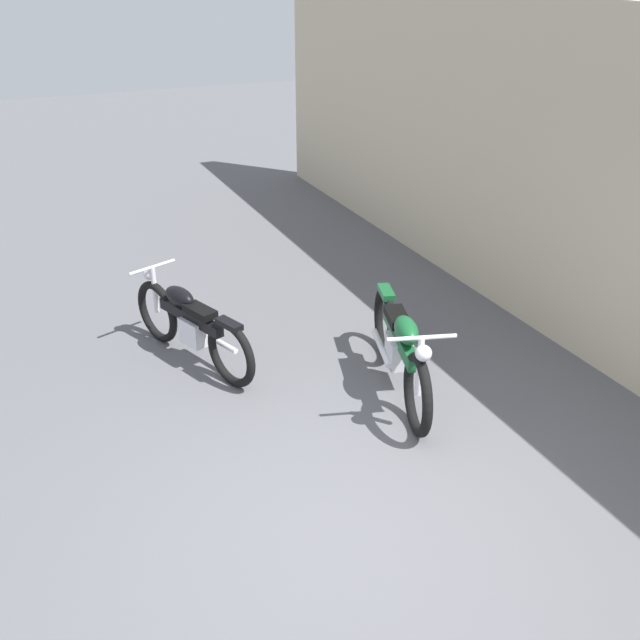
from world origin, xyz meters
TOP-DOWN VIEW (x-y plane):
  - ground_plane at (0.00, 0.00)m, footprint 40.00×40.00m
  - motorcycle_green at (-1.58, 1.32)m, footprint 2.05×0.85m
  - motorcycle_black at (-2.95, -0.34)m, footprint 1.87×0.86m

SIDE VIEW (x-z plane):
  - ground_plane at x=0.00m, z-range 0.00..0.00m
  - motorcycle_black at x=-2.95m, z-range -0.02..0.87m
  - motorcycle_green at x=-1.58m, z-range -0.02..0.93m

